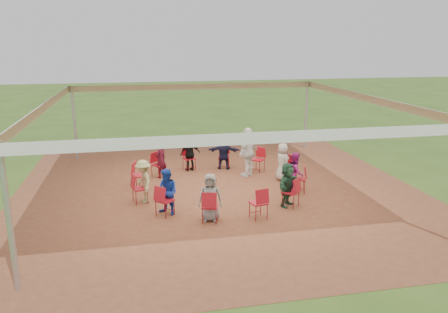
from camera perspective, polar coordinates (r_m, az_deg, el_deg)
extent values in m
plane|color=#38581B|center=(14.40, -0.76, -4.43)|extent=(80.00, 80.00, 0.00)
plane|color=brown|center=(14.40, -0.76, -4.41)|extent=(13.00, 13.00, 0.00)
cylinder|color=#B2B2B7|center=(9.30, -26.29, -7.28)|extent=(0.12, 0.12, 3.00)
cylinder|color=#B2B2B7|center=(18.80, -18.95, 4.08)|extent=(0.12, 0.12, 3.00)
cylinder|color=#B2B2B7|center=(20.11, 10.67, 5.29)|extent=(0.12, 0.12, 3.00)
plane|color=white|center=(13.71, -0.80, 7.49)|extent=(10.30, 10.30, 0.00)
cube|color=white|center=(8.79, 5.50, 2.44)|extent=(10.30, 0.03, 0.24)
cube|color=white|center=(18.77, -3.78, 9.10)|extent=(10.30, 0.03, 0.24)
cube|color=white|center=(13.74, -22.53, 5.87)|extent=(0.03, 10.30, 0.24)
cube|color=white|center=(15.52, 18.37, 7.17)|extent=(0.03, 10.30, 0.24)
imported|color=#9A1B74|center=(14.21, 9.28, -2.08)|extent=(0.53, 0.72, 1.32)
imported|color=#B5ACA0|center=(15.37, 7.65, -0.71)|extent=(0.51, 0.71, 1.32)
imported|color=#181938|center=(16.58, -0.04, 0.58)|extent=(1.30, 0.77, 1.32)
imported|color=black|center=(16.40, -4.46, 0.37)|extent=(0.85, 0.57, 1.32)
imported|color=#440C1B|center=(15.70, -8.23, -0.40)|extent=(0.57, 0.56, 1.32)
imported|color=tan|center=(13.38, -10.47, -3.20)|extent=(0.62, 0.93, 1.32)
imported|color=#183BA5|center=(12.34, -7.41, -4.63)|extent=(0.71, 0.72, 1.32)
imported|color=gray|center=(11.85, -1.80, -5.35)|extent=(0.72, 0.52, 1.32)
imported|color=#224A33|center=(13.00, 8.27, -3.65)|extent=(1.20, 1.18, 1.32)
imported|color=white|center=(15.68, 3.19, 0.60)|extent=(1.13, 1.10, 1.78)
torus|color=black|center=(15.37, -1.52, -3.10)|extent=(0.32, 0.32, 0.03)
torus|color=black|center=(15.34, -1.35, -3.13)|extent=(0.26, 0.26, 0.03)
cube|color=#B7B7BC|center=(14.22, 8.38, -2.45)|extent=(0.31, 0.38, 0.02)
cube|color=#B7B7BC|center=(14.20, 8.85, -2.02)|extent=(0.16, 0.33, 0.21)
cube|color=#CCE0FF|center=(14.20, 8.81, -2.02)|extent=(0.13, 0.29, 0.18)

